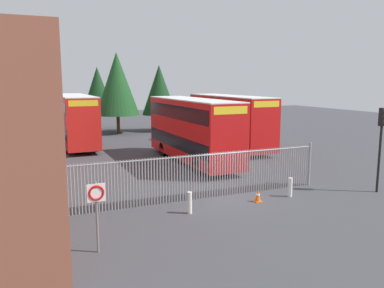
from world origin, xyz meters
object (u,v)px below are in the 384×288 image
Objects in this scene: double_decker_bus_near_gate at (192,128)px; double_decker_bus_behind_fence_left at (229,119)px; traffic_light_kerbside at (381,134)px; bollard_near_left at (190,203)px; speed_limit_sign_post at (97,201)px; bollard_center_front at (290,187)px; traffic_cone_by_gate at (258,196)px; double_decker_bus_behind_fence_right at (75,118)px.

double_decker_bus_behind_fence_left is (5.24, 4.21, 0.00)m from double_decker_bus_near_gate.
double_decker_bus_near_gate is 2.51× the size of traffic_light_kerbside.
bollard_near_left is 5.06m from speed_limit_sign_post.
speed_limit_sign_post reaches higher than bollard_near_left.
bollard_center_front is 10.22m from speed_limit_sign_post.
double_decker_bus_near_gate is at bearing 85.32° from traffic_cone_by_gate.
bollard_near_left is 5.50m from bollard_center_front.
double_decker_bus_near_gate is at bearing -141.19° from double_decker_bus_behind_fence_left.
double_decker_bus_near_gate and double_decker_bus_behind_fence_left have the same top height.
traffic_light_kerbside is at bearing -88.09° from double_decker_bus_behind_fence_left.
bollard_near_left is at bearing 175.42° from traffic_light_kerbside.
double_decker_bus_behind_fence_right is at bearing 152.03° from double_decker_bus_behind_fence_left.
double_decker_bus_behind_fence_left is 13.30m from double_decker_bus_behind_fence_right.
double_decker_bus_near_gate reaches higher than bollard_center_front.
double_decker_bus_behind_fence_left is 15.13m from traffic_cone_by_gate.
double_decker_bus_behind_fence_right is at bearing 106.03° from traffic_cone_by_gate.
traffic_light_kerbside is (0.49, -14.75, 0.56)m from double_decker_bus_behind_fence_left.
speed_limit_sign_post is at bearing -125.63° from double_decker_bus_near_gate.
traffic_light_kerbside is (14.39, 1.54, 1.21)m from speed_limit_sign_post.
bollard_center_front is at bearing 2.04° from traffic_cone_by_gate.
traffic_light_kerbside is (12.24, -20.99, 0.56)m from double_decker_bus_behind_fence_right.
double_decker_bus_behind_fence_left is at bearing 66.32° from traffic_cone_by_gate.
double_decker_bus_near_gate reaches higher than traffic_light_kerbside.
double_decker_bus_behind_fence_right is 18.32× the size of traffic_cone_by_gate.
bollard_near_left is at bearing -83.92° from double_decker_bus_behind_fence_right.
speed_limit_sign_post is at bearing -95.44° from double_decker_bus_behind_fence_right.
bollard_near_left is 10.43m from traffic_light_kerbside.
double_decker_bus_near_gate is 11.38× the size of bollard_center_front.
bollard_near_left reaches higher than traffic_cone_by_gate.
double_decker_bus_behind_fence_right is 20.39m from bollard_near_left.
double_decker_bus_behind_fence_right is at bearing 96.08° from bollard_near_left.
double_decker_bus_behind_fence_right reaches higher than traffic_cone_by_gate.
traffic_light_kerbside is (6.51, -1.04, 2.70)m from traffic_cone_by_gate.
speed_limit_sign_post is 0.56× the size of traffic_light_kerbside.
speed_limit_sign_post reaches higher than traffic_cone_by_gate.
bollard_near_left is 3.60m from traffic_cone_by_gate.
traffic_cone_by_gate is (-0.78, -9.50, -2.13)m from double_decker_bus_near_gate.
bollard_near_left is 1.61× the size of traffic_cone_by_gate.
double_decker_bus_behind_fence_right is 2.51× the size of traffic_light_kerbside.
bollard_center_front is at bearing -106.75° from double_decker_bus_behind_fence_left.
double_decker_bus_behind_fence_right is (-11.75, 6.24, 0.00)m from double_decker_bus_behind_fence_left.
double_decker_bus_near_gate is at bearing 118.52° from traffic_light_kerbside.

